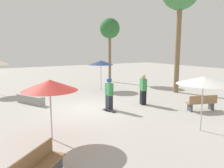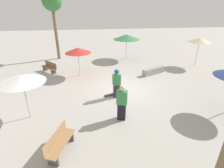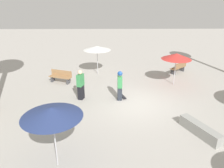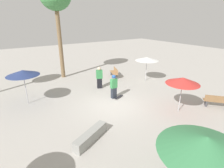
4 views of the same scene
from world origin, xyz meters
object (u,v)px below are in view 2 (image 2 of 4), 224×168
(shade_umbrella_white, at_px, (22,79))
(skater_main, at_px, (117,82))
(shade_umbrella_green, at_px, (127,37))
(shade_umbrella_tan, at_px, (200,40))
(concrete_ledge, at_px, (154,71))
(palm_tree_center_right, at_px, (52,3))
(bench_far, at_px, (50,67))
(skateboard, at_px, (111,94))
(bystander_watching, at_px, (122,103))
(shade_umbrella_red, at_px, (78,50))
(bench_near, at_px, (59,143))

(shade_umbrella_white, bearing_deg, skater_main, 18.21)
(shade_umbrella_green, relative_size, shade_umbrella_tan, 1.05)
(concrete_ledge, xyz_separation_m, shade_umbrella_white, (-8.09, -4.81, 1.77))
(concrete_ledge, height_order, shade_umbrella_white, shade_umbrella_white)
(palm_tree_center_right, bearing_deg, bench_far, -93.11)
(skateboard, bearing_deg, concrete_ledge, -160.62)
(shade_umbrella_green, relative_size, bystander_watching, 1.45)
(bench_far, distance_m, shade_umbrella_tan, 12.82)
(shade_umbrella_green, relative_size, palm_tree_center_right, 0.41)
(skater_main, distance_m, concrete_ledge, 4.90)
(bystander_watching, bearing_deg, shade_umbrella_red, 128.57)
(shade_umbrella_green, height_order, shade_umbrella_white, shade_umbrella_green)
(skater_main, distance_m, bench_far, 6.77)
(skater_main, distance_m, shade_umbrella_tan, 9.38)
(shade_umbrella_red, relative_size, shade_umbrella_white, 1.00)
(bench_far, height_order, shade_umbrella_red, shade_umbrella_red)
(skateboard, height_order, bystander_watching, bystander_watching)
(shade_umbrella_white, height_order, shade_umbrella_tan, shade_umbrella_tan)
(shade_umbrella_tan, bearing_deg, bench_far, 179.70)
(skater_main, distance_m, skateboard, 0.96)
(palm_tree_center_right, xyz_separation_m, bystander_watching, (4.38, -11.02, -4.27))
(skateboard, relative_size, bystander_watching, 0.46)
(bench_far, bearing_deg, skateboard, -177.95)
(shade_umbrella_white, xyz_separation_m, bystander_watching, (4.44, -0.75, -1.13))
(skater_main, relative_size, skateboard, 2.12)
(skateboard, height_order, shade_umbrella_tan, shade_umbrella_tan)
(skateboard, bearing_deg, shade_umbrella_red, -81.22)
(skateboard, relative_size, palm_tree_center_right, 0.13)
(skater_main, xyz_separation_m, bystander_watching, (-0.12, -2.25, -0.04))
(bench_near, height_order, shade_umbrella_green, shade_umbrella_green)
(bench_near, distance_m, palm_tree_center_right, 13.71)
(concrete_ledge, bearing_deg, shade_umbrella_green, 106.71)
(skater_main, bearing_deg, concrete_ledge, -136.97)
(skater_main, height_order, bench_far, skater_main)
(shade_umbrella_red, xyz_separation_m, shade_umbrella_green, (4.50, 3.90, 0.21))
(bench_far, bearing_deg, bench_near, 150.98)
(shade_umbrella_green, bearing_deg, bench_near, -113.24)
(skater_main, bearing_deg, palm_tree_center_right, -62.98)
(bench_near, bearing_deg, skater_main, 165.46)
(skateboard, relative_size, shade_umbrella_red, 0.38)
(bench_near, height_order, bystander_watching, bystander_watching)
(concrete_ledge, xyz_separation_m, shade_umbrella_red, (-5.81, 0.47, 1.73))
(shade_umbrella_white, height_order, bystander_watching, shade_umbrella_white)
(skateboard, bearing_deg, shade_umbrella_tan, -170.77)
(shade_umbrella_white, bearing_deg, bystander_watching, -9.63)
(skateboard, distance_m, bench_near, 4.86)
(shade_umbrella_red, bearing_deg, bystander_watching, -70.36)
(bench_near, height_order, shade_umbrella_red, shade_umbrella_red)
(skateboard, xyz_separation_m, palm_tree_center_right, (-4.18, 8.58, 5.11))
(concrete_ledge, bearing_deg, shade_umbrella_white, -149.24)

